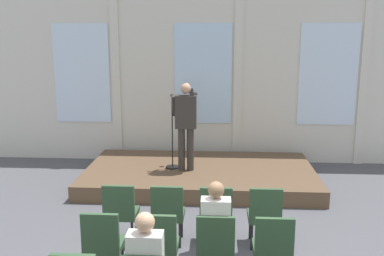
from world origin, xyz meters
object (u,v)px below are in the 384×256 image
(chair_r0_c0, at_px, (120,209))
(chair_r1_c1, at_px, (159,242))
(speaker, at_px, (186,120))
(chair_r0_c1, at_px, (168,211))
(chair_r0_c3, at_px, (265,213))
(chair_r1_c3, at_px, (273,246))
(chair_r0_c2, at_px, (216,212))
(chair_r1_c2, at_px, (215,244))
(audience_r1_c2, at_px, (216,226))
(chair_r1_c0, at_px, (103,241))
(mic_stand, at_px, (172,152))

(chair_r0_c0, xyz_separation_m, chair_r1_c1, (0.70, -0.98, 0.00))
(speaker, bearing_deg, chair_r0_c1, -91.43)
(chair_r0_c3, bearing_deg, chair_r1_c3, -90.00)
(chair_r0_c2, distance_m, chair_r1_c1, 1.21)
(chair_r0_c1, distance_m, chair_r1_c1, 0.98)
(speaker, height_order, chair_r1_c3, speaker)
(chair_r1_c2, height_order, audience_r1_c2, audience_r1_c2)
(chair_r0_c1, bearing_deg, chair_r0_c2, 0.00)
(chair_r1_c0, bearing_deg, audience_r1_c2, 3.35)
(chair_r0_c1, height_order, chair_r0_c2, same)
(chair_r0_c3, distance_m, chair_r1_c1, 1.70)
(chair_r1_c2, relative_size, chair_r1_c3, 1.00)
(chair_r1_c1, relative_size, chair_r1_c2, 1.00)
(chair_r0_c3, xyz_separation_m, chair_r1_c0, (-2.09, -0.98, 0.00))
(chair_r1_c2, height_order, chair_r1_c3, same)
(audience_r1_c2, bearing_deg, mic_stand, 104.01)
(speaker, xyz_separation_m, chair_r0_c1, (-0.07, -2.65, -0.81))
(chair_r0_c3, distance_m, chair_r1_c3, 0.98)
(chair_r0_c2, height_order, chair_r1_c1, same)
(mic_stand, bearing_deg, chair_r0_c0, -99.76)
(chair_r0_c2, bearing_deg, chair_r0_c0, 180.00)
(chair_r0_c1, xyz_separation_m, audience_r1_c2, (0.70, -0.90, 0.20))
(chair_r0_c0, relative_size, chair_r1_c1, 1.00)
(chair_r0_c3, relative_size, chair_r1_c2, 1.00)
(chair_r0_c0, distance_m, chair_r1_c0, 0.98)
(chair_r0_c0, xyz_separation_m, chair_r0_c2, (1.39, 0.00, 0.00))
(mic_stand, distance_m, chair_r1_c0, 3.78)
(mic_stand, height_order, chair_r1_c3, mic_stand)
(speaker, height_order, chair_r0_c0, speaker)
(speaker, xyz_separation_m, chair_r0_c2, (0.63, -2.65, -0.81))
(chair_r0_c0, distance_m, chair_r1_c2, 1.70)
(chair_r0_c0, distance_m, chair_r1_c1, 1.21)
(chair_r1_c3, bearing_deg, chair_r1_c2, 180.00)
(chair_r0_c0, relative_size, chair_r1_c2, 1.00)
(speaker, height_order, audience_r1_c2, speaker)
(mic_stand, bearing_deg, chair_r1_c2, -76.28)
(speaker, relative_size, mic_stand, 1.14)
(chair_r1_c0, xyz_separation_m, audience_r1_c2, (1.39, 0.08, 0.20))
(mic_stand, height_order, chair_r1_c2, mic_stand)
(chair_r0_c0, height_order, chair_r0_c3, same)
(chair_r0_c3, height_order, chair_r1_c1, same)
(speaker, bearing_deg, chair_r1_c1, -91.04)
(chair_r0_c0, bearing_deg, chair_r0_c3, 0.00)
(mic_stand, relative_size, chair_r1_c0, 1.65)
(chair_r0_c2, bearing_deg, speaker, 103.36)
(chair_r0_c1, xyz_separation_m, chair_r0_c2, (0.70, 0.00, 0.00))
(chair_r0_c3, height_order, chair_r1_c0, same)
(chair_r1_c2, bearing_deg, speaker, 99.83)
(chair_r1_c2, bearing_deg, chair_r0_c2, 90.00)
(mic_stand, height_order, chair_r0_c1, mic_stand)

